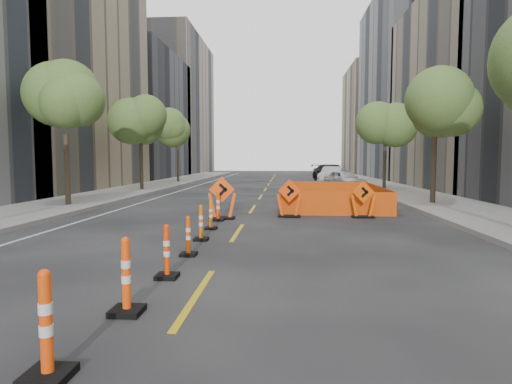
# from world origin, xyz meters

# --- Properties ---
(ground_plane) EXTENTS (140.00, 140.00, 0.00)m
(ground_plane) POSITION_xyz_m (0.00, 0.00, 0.00)
(ground_plane) COLOR black
(sidewalk_left) EXTENTS (4.00, 90.00, 0.15)m
(sidewalk_left) POSITION_xyz_m (-9.00, 12.00, 0.07)
(sidewalk_left) COLOR gray
(sidewalk_left) RESTS_ON ground
(sidewalk_right) EXTENTS (4.00, 90.00, 0.15)m
(sidewalk_right) POSITION_xyz_m (9.00, 12.00, 0.07)
(sidewalk_right) COLOR gray
(sidewalk_right) RESTS_ON ground
(bld_left_c) EXTENTS (12.00, 18.00, 26.00)m
(bld_left_c) POSITION_xyz_m (-17.00, 20.80, 13.00)
(bld_left_c) COLOR tan
(bld_left_c) RESTS_ON ground
(bld_left_d) EXTENTS (12.00, 16.00, 14.00)m
(bld_left_d) POSITION_xyz_m (-17.00, 39.20, 7.00)
(bld_left_d) COLOR #4C4C51
(bld_left_d) RESTS_ON ground
(bld_left_e) EXTENTS (12.00, 20.00, 20.00)m
(bld_left_e) POSITION_xyz_m (-17.00, 55.60, 10.00)
(bld_left_e) COLOR gray
(bld_left_e) RESTS_ON ground
(bld_right_c) EXTENTS (12.00, 16.00, 14.00)m
(bld_right_c) POSITION_xyz_m (17.00, 23.80, 7.00)
(bld_right_c) COLOR gray
(bld_right_c) RESTS_ON ground
(bld_right_d) EXTENTS (12.00, 18.00, 20.00)m
(bld_right_d) POSITION_xyz_m (17.00, 40.20, 10.00)
(bld_right_d) COLOR gray
(bld_right_d) RESTS_ON ground
(bld_right_e) EXTENTS (12.00, 14.00, 16.00)m
(bld_right_e) POSITION_xyz_m (17.00, 58.60, 8.00)
(bld_right_e) COLOR tan
(bld_right_e) RESTS_ON ground
(tree_l_b) EXTENTS (2.80, 2.80, 5.95)m
(tree_l_b) POSITION_xyz_m (-8.40, 10.00, 4.53)
(tree_l_b) COLOR #382B1E
(tree_l_b) RESTS_ON ground
(tree_l_c) EXTENTS (2.80, 2.80, 5.95)m
(tree_l_c) POSITION_xyz_m (-8.40, 20.00, 4.53)
(tree_l_c) COLOR #382B1E
(tree_l_c) RESTS_ON ground
(tree_l_d) EXTENTS (2.80, 2.80, 5.95)m
(tree_l_d) POSITION_xyz_m (-8.40, 30.00, 4.53)
(tree_l_d) COLOR #382B1E
(tree_l_d) RESTS_ON ground
(tree_r_b) EXTENTS (2.80, 2.80, 5.95)m
(tree_r_b) POSITION_xyz_m (8.40, 12.00, 4.53)
(tree_r_b) COLOR #382B1E
(tree_r_b) RESTS_ON ground
(tree_r_c) EXTENTS (2.80, 2.80, 5.95)m
(tree_r_c) POSITION_xyz_m (8.40, 22.00, 4.53)
(tree_r_c) COLOR #382B1E
(tree_r_c) RESTS_ON ground
(channelizer_0) EXTENTS (0.45, 0.45, 1.13)m
(channelizer_0) POSITION_xyz_m (-0.94, -4.70, 0.57)
(channelizer_0) COLOR #E84009
(channelizer_0) RESTS_ON ground
(channelizer_1) EXTENTS (0.44, 0.44, 1.11)m
(channelizer_1) POSITION_xyz_m (-0.82, -2.86, 0.56)
(channelizer_1) COLOR #F9420A
(channelizer_1) RESTS_ON ground
(channelizer_2) EXTENTS (0.40, 0.40, 1.01)m
(channelizer_2) POSITION_xyz_m (-0.75, -1.02, 0.51)
(channelizer_2) COLOR red
(channelizer_2) RESTS_ON ground
(channelizer_3) EXTENTS (0.36, 0.36, 0.92)m
(channelizer_3) POSITION_xyz_m (-0.77, 0.82, 0.46)
(channelizer_3) COLOR #D94809
(channelizer_3) RESTS_ON ground
(channelizer_4) EXTENTS (0.38, 0.38, 0.97)m
(channelizer_4) POSITION_xyz_m (-0.84, 2.66, 0.49)
(channelizer_4) COLOR #E35909
(channelizer_4) RESTS_ON ground
(channelizer_5) EXTENTS (0.37, 0.37, 0.93)m
(channelizer_5) POSITION_xyz_m (-0.90, 4.50, 0.46)
(channelizer_5) COLOR #ED610A
(channelizer_5) RESTS_ON ground
(channelizer_6) EXTENTS (0.42, 0.42, 1.07)m
(channelizer_6) POSITION_xyz_m (-0.96, 6.34, 0.53)
(channelizer_6) COLOR #FF460A
(channelizer_6) RESTS_ON ground
(chevron_sign_left) EXTENTS (1.09, 0.70, 1.56)m
(chevron_sign_left) POSITION_xyz_m (-0.89, 6.85, 0.78)
(chevron_sign_left) COLOR #FF4A0A
(chevron_sign_left) RESTS_ON ground
(chevron_sign_center) EXTENTS (1.06, 0.77, 1.43)m
(chevron_sign_center) POSITION_xyz_m (1.58, 7.50, 0.72)
(chevron_sign_center) COLOR #FF440A
(chevron_sign_center) RESTS_ON ground
(chevron_sign_right) EXTENTS (1.01, 0.71, 1.38)m
(chevron_sign_right) POSITION_xyz_m (4.35, 7.51, 0.69)
(chevron_sign_right) COLOR #E64E09
(chevron_sign_right) RESTS_ON ground
(safety_fence) EXTENTS (4.64, 7.62, 0.93)m
(safety_fence) POSITION_xyz_m (3.60, 11.72, 0.47)
(safety_fence) COLOR #F7500D
(safety_fence) RESTS_ON ground
(parked_car_near) EXTENTS (3.11, 4.40, 1.39)m
(parked_car_near) POSITION_xyz_m (5.78, 23.14, 0.70)
(parked_car_near) COLOR silver
(parked_car_near) RESTS_ON ground
(parked_car_mid) EXTENTS (3.00, 4.99, 1.55)m
(parked_car_mid) POSITION_xyz_m (5.48, 28.14, 0.78)
(parked_car_mid) COLOR #B3B5B9
(parked_car_mid) RESTS_ON ground
(parked_car_far) EXTENTS (4.26, 6.19, 1.66)m
(parked_car_far) POSITION_xyz_m (6.07, 33.96, 0.83)
(parked_car_far) COLOR black
(parked_car_far) RESTS_ON ground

